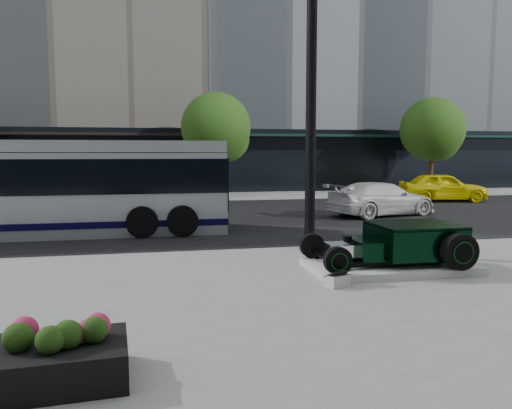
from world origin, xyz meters
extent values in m
plane|color=black|center=(0.00, 0.00, 0.00)|extent=(120.00, 120.00, 0.00)
cube|color=gray|center=(0.00, 14.00, 0.06)|extent=(70.00, 4.00, 0.12)
cube|color=black|center=(-10.00, 16.20, 2.00)|extent=(22.00, 0.50, 4.00)
cube|color=black|center=(13.00, 16.20, 2.00)|extent=(24.00, 0.50, 4.00)
cube|color=black|center=(-10.00, 15.60, 3.60)|extent=(22.00, 1.60, 0.15)
cube|color=black|center=(13.00, 15.60, 3.60)|extent=(24.00, 1.60, 0.15)
cylinder|color=black|center=(1.00, 13.00, 1.42)|extent=(0.28, 0.28, 2.60)
sphere|color=#18330E|center=(1.00, 13.00, 3.92)|extent=(3.80, 3.80, 3.80)
sphere|color=#18330E|center=(1.60, 13.30, 3.32)|extent=(2.60, 2.60, 2.60)
cylinder|color=black|center=(14.00, 13.00, 1.42)|extent=(0.28, 0.28, 2.60)
sphere|color=#18330E|center=(14.00, 13.00, 3.92)|extent=(3.80, 3.80, 3.80)
sphere|color=#18330E|center=(14.60, 13.30, 3.32)|extent=(2.60, 2.60, 2.60)
cube|color=silver|center=(2.42, -4.84, 0.20)|extent=(3.40, 1.80, 0.15)
cube|color=black|center=(2.42, -5.29, 0.37)|extent=(3.00, 0.08, 0.10)
cube|color=black|center=(2.42, -4.39, 0.37)|extent=(3.00, 0.08, 0.10)
cube|color=black|center=(2.97, -4.84, 0.72)|extent=(1.70, 1.45, 0.62)
cube|color=black|center=(2.97, -4.84, 1.05)|extent=(1.70, 1.45, 0.06)
cube|color=black|center=(1.87, -4.84, 0.60)|extent=(0.55, 1.05, 0.38)
cube|color=silver|center=(1.32, -4.84, 0.55)|extent=(0.55, 0.55, 0.34)
cylinder|color=black|center=(1.47, -4.84, 0.82)|extent=(0.18, 0.18, 0.10)
cylinder|color=black|center=(0.97, -4.84, 0.43)|extent=(0.06, 1.55, 0.06)
cylinder|color=black|center=(3.47, -5.69, 0.63)|extent=(0.72, 0.24, 0.72)
cylinder|color=black|center=(3.47, -5.82, 0.63)|extent=(0.37, 0.02, 0.37)
torus|color=#0B3E11|center=(3.47, -5.83, 0.63)|extent=(0.44, 0.02, 0.44)
cylinder|color=black|center=(3.47, -3.99, 0.63)|extent=(0.72, 0.24, 0.72)
cylinder|color=black|center=(3.47, -3.86, 0.63)|extent=(0.37, 0.02, 0.37)
torus|color=#0B3E11|center=(3.47, -3.85, 0.63)|extent=(0.44, 0.02, 0.44)
cylinder|color=black|center=(0.97, -5.62, 0.54)|extent=(0.54, 0.16, 0.54)
cylinder|color=black|center=(0.97, -5.71, 0.54)|extent=(0.28, 0.02, 0.28)
torus|color=#0B3E11|center=(0.97, -5.72, 0.54)|extent=(0.34, 0.02, 0.34)
cylinder|color=black|center=(0.97, -4.06, 0.54)|extent=(0.54, 0.16, 0.54)
cylinder|color=black|center=(0.97, -3.97, 0.54)|extent=(0.28, 0.02, 0.28)
torus|color=#0B3E11|center=(0.97, -3.96, 0.54)|extent=(0.34, 0.02, 0.34)
cube|color=silver|center=(0.86, -5.85, 0.23)|extent=(0.48, 0.42, 0.22)
cube|color=black|center=(0.86, -5.85, 0.35)|extent=(0.47, 0.40, 0.15)
cylinder|color=black|center=(1.45, -2.38, 4.45)|extent=(0.26, 0.26, 8.66)
cylinder|color=black|center=(1.45, -2.38, 0.23)|extent=(0.48, 0.48, 0.22)
cube|color=black|center=(-3.77, -8.91, 0.33)|extent=(2.17, 1.21, 0.42)
sphere|color=#CF2457|center=(-3.92, -8.91, 0.67)|extent=(0.27, 0.27, 0.27)
sphere|color=#18330E|center=(-3.62, -8.91, 0.67)|extent=(0.27, 0.27, 0.27)
sphere|color=#CF2457|center=(-3.33, -8.91, 0.67)|extent=(0.27, 0.27, 0.27)
sphere|color=#18330E|center=(-3.03, -8.91, 0.67)|extent=(0.27, 0.27, 0.27)
cube|color=#B7BDC2|center=(-6.16, 2.20, 1.27)|extent=(12.00, 2.55, 2.55)
cube|color=#0A0636|center=(-6.16, 2.20, 0.42)|extent=(12.05, 2.60, 0.20)
cube|color=black|center=(-6.16, 2.20, 1.85)|extent=(12.05, 2.60, 1.05)
cube|color=#B7BDC2|center=(-6.16, 2.20, 2.75)|extent=(12.00, 2.40, 0.35)
cube|color=black|center=(-0.13, 2.20, 1.55)|extent=(0.06, 2.30, 1.70)
cylinder|color=black|center=(-2.76, 0.90, 0.48)|extent=(0.96, 0.28, 0.96)
cylinder|color=black|center=(-2.76, 3.50, 0.48)|extent=(0.96, 0.28, 0.96)
cylinder|color=black|center=(-1.56, 0.90, 0.48)|extent=(0.96, 0.28, 0.96)
cylinder|color=black|center=(-1.56, 3.50, 0.48)|extent=(0.96, 0.28, 0.96)
imported|color=silver|center=(6.69, 4.43, 0.68)|extent=(5.05, 3.10, 1.37)
imported|color=yellow|center=(12.47, 9.28, 0.75)|extent=(4.70, 2.65, 1.51)
camera|label=1|loc=(-2.40, -14.32, 2.57)|focal=35.00mm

